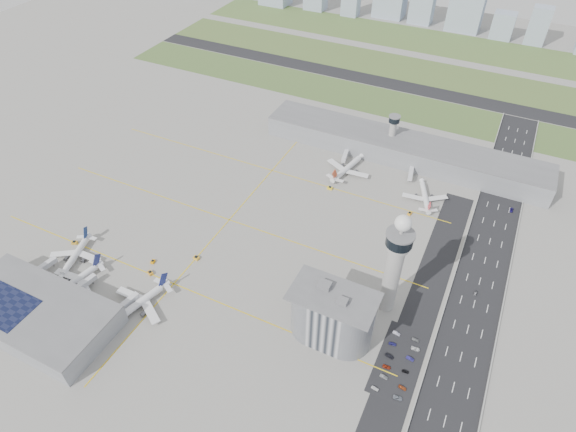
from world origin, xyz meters
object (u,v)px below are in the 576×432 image
at_px(control_tower, 395,261).
at_px(admin_building, 332,316).
at_px(jet_bridge_near_0, 35,275).
at_px(car_lot_1, 384,377).
at_px(car_lot_6, 398,398).
at_px(tug_5, 410,213).
at_px(secondary_tower, 392,132).
at_px(car_lot_4, 393,344).
at_px(car_lot_8, 405,371).
at_px(car_hw_1, 476,293).
at_px(car_lot_9, 410,359).
at_px(jet_bridge_far_0, 347,152).
at_px(tug_4, 330,188).
at_px(jet_bridge_near_1, 75,293).
at_px(car_lot_3, 389,356).
at_px(jet_bridge_far_1, 411,170).
at_px(car_lot_5, 396,333).
at_px(car_lot_10, 415,349).
at_px(car_hw_2, 511,210).
at_px(airplane_near_b, 72,280).
at_px(car_lot_0, 375,388).
at_px(tug_3, 196,258).
at_px(airplane_near_c, 137,301).
at_px(car_lot_11, 415,340).
at_px(tug_0, 74,242).
at_px(car_lot_2, 387,367).
at_px(car_hw_4, 501,157).
at_px(tug_1, 150,273).
at_px(airplane_near_a, 74,254).
at_px(jet_bridge_near_2, 118,313).
at_px(car_lot_7, 402,388).
at_px(airplane_far_a, 348,165).
at_px(tug_2, 153,261).

xyz_separation_m(control_tower, admin_building, (-20.01, -30.00, -19.74)).
height_order(jet_bridge_near_0, car_lot_1, jet_bridge_near_0).
bearing_deg(car_lot_6, tug_5, 5.83).
distance_m(control_tower, secondary_tower, 148.97).
distance_m(car_lot_4, car_lot_8, 15.71).
xyz_separation_m(car_lot_1, car_hw_1, (30.22, 71.20, -0.09)).
bearing_deg(car_lot_9, jet_bridge_far_0, 36.55).
bearing_deg(jet_bridge_far_0, car_lot_4, 18.89).
xyz_separation_m(control_tower, tug_4, (-65.67, 80.53, -34.02)).
height_order(jet_bridge_near_1, car_lot_3, jet_bridge_near_1).
relative_size(jet_bridge_far_1, car_lot_5, 3.64).
relative_size(car_lot_10, car_hw_2, 0.93).
bearing_deg(jet_bridge_near_0, airplane_near_b, -67.81).
distance_m(airplane_near_b, car_lot_0, 172.15).
bearing_deg(car_lot_10, jet_bridge_near_0, 98.48).
bearing_deg(tug_3, airplane_near_c, -4.10).
xyz_separation_m(admin_building, car_lot_11, (40.35, 15.37, -14.74)).
bearing_deg(tug_0, jet_bridge_near_1, 20.36).
xyz_separation_m(car_lot_2, car_lot_9, (8.91, 9.36, 0.10)).
bearing_deg(car_hw_4, tug_1, -136.27).
bearing_deg(airplane_near_a, car_lot_10, 80.86).
xyz_separation_m(jet_bridge_far_0, car_lot_9, (90.76, -150.45, -2.20)).
relative_size(secondary_tower, car_lot_8, 9.48).
bearing_deg(car_lot_2, tug_3, 77.23).
height_order(jet_bridge_near_1, car_lot_10, jet_bridge_near_1).
relative_size(jet_bridge_far_0, tug_4, 3.99).
xyz_separation_m(control_tower, tug_1, (-128.57, -37.85, -34.05)).
distance_m(car_lot_4, car_lot_10, 11.33).
relative_size(car_lot_0, car_lot_3, 0.83).
height_order(car_lot_0, car_lot_3, car_lot_3).
bearing_deg(car_lot_9, airplane_near_c, 109.07).
bearing_deg(car_lot_3, car_hw_1, -20.96).
bearing_deg(car_lot_4, secondary_tower, 10.35).
distance_m(airplane_near_c, car_lot_6, 140.51).
bearing_deg(car_lot_1, tug_0, 93.84).
bearing_deg(car_hw_2, car_hw_1, -94.95).
bearing_deg(car_lot_10, airplane_near_a, 93.32).
bearing_deg(car_hw_4, car_lot_10, -102.49).
distance_m(jet_bridge_near_2, car_hw_2, 252.51).
bearing_deg(jet_bridge_far_0, car_lot_10, 22.52).
bearing_deg(tug_3, car_lot_5, 95.87).
xyz_separation_m(tug_0, car_lot_4, (196.67, 16.40, -0.32)).
bearing_deg(tug_3, airplane_near_b, -40.89).
distance_m(tug_5, car_hw_2, 68.20).
height_order(secondary_tower, car_lot_1, secondary_tower).
relative_size(admin_building, airplane_near_a, 1.13).
relative_size(jet_bridge_far_0, car_lot_7, 3.62).
distance_m(tug_0, car_lot_3, 197.55).
distance_m(airplane_far_a, jet_bridge_far_0, 20.21).
xyz_separation_m(jet_bridge_far_0, tug_2, (-62.87, -154.01, -2.02)).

